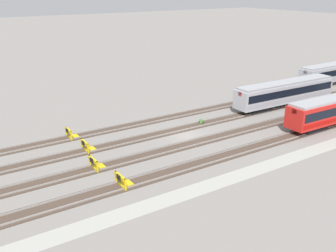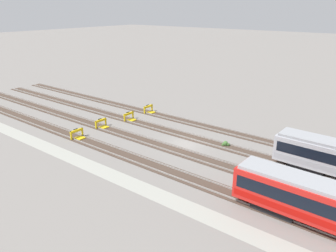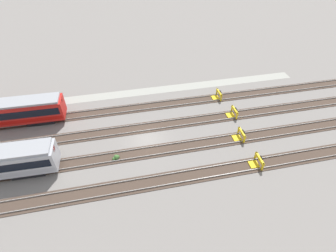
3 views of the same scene
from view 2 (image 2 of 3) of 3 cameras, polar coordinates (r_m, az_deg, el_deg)
ground_plane at (r=41.16m, az=3.03°, el=-3.16°), size 400.00×400.00×0.00m
service_walkway at (r=33.48m, az=-8.15°, el=-9.16°), size 54.00×2.00×0.01m
rail_track_nearest at (r=36.13m, az=-3.38°, el=-6.58°), size 90.00×2.23×0.21m
rail_track_near_inner at (r=39.40m, az=1.09°, el=-4.17°), size 90.00×2.24×0.21m
rail_track_middle at (r=42.94m, az=4.82°, el=-2.12°), size 90.00×2.24×0.21m
rail_track_far_inner at (r=46.68m, az=7.96°, el=-0.39°), size 90.00×2.23×0.21m
bumper_stop_nearest_track at (r=44.26m, az=-15.39°, el=-1.46°), size 1.35×2.00×1.22m
bumper_stop_near_inner_track at (r=47.43m, az=-11.41°, el=0.34°), size 1.35×2.00×1.22m
bumper_stop_middle_track at (r=49.74m, az=-6.64°, el=1.55°), size 1.34×2.00×1.22m
bumper_stop_far_inner_track at (r=53.10m, az=-3.26°, el=2.87°), size 1.35×2.00×1.22m
weed_clump at (r=41.16m, az=10.01°, el=-3.09°), size 0.92×0.70×0.64m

